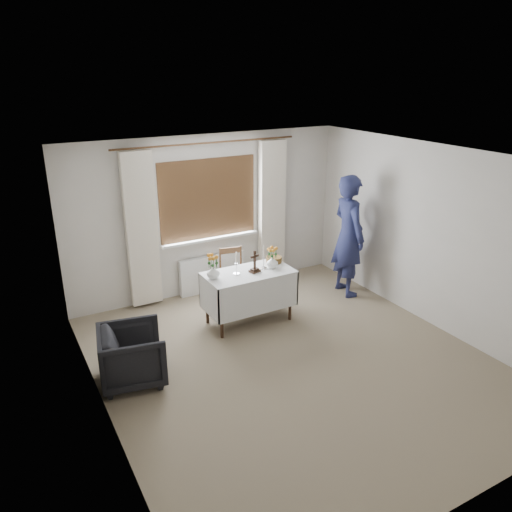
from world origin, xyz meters
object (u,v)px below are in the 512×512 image
at_px(altar_table, 249,297).
at_px(flower_vase_left, 213,272).
at_px(wooden_chair, 234,276).
at_px(armchair, 132,355).
at_px(person, 348,236).
at_px(wooden_cross, 255,261).
at_px(flower_vase_right, 272,262).

distance_m(altar_table, flower_vase_left, 0.71).
distance_m(wooden_chair, flower_vase_left, 1.01).
relative_size(altar_table, wooden_chair, 1.48).
xyz_separation_m(armchair, person, (3.68, 0.75, 0.63)).
height_order(altar_table, flower_vase_left, flower_vase_left).
bearing_deg(flower_vase_left, wooden_cross, -6.57).
distance_m(flower_vase_left, flower_vase_right, 0.89).
relative_size(altar_table, armchair, 1.70).
bearing_deg(wooden_cross, flower_vase_right, -10.23).
xyz_separation_m(altar_table, wooden_cross, (0.08, -0.04, 0.54)).
xyz_separation_m(wooden_chair, flower_vase_left, (-0.63, -0.66, 0.43)).
height_order(altar_table, wooden_chair, wooden_chair).
relative_size(wooden_chair, wooden_cross, 2.69).
bearing_deg(armchair, wooden_cross, -62.14).
height_order(armchair, flower_vase_right, flower_vase_right).
xyz_separation_m(wooden_cross, flower_vase_right, (0.29, 0.01, -0.07)).
bearing_deg(flower_vase_right, wooden_chair, 109.52).
height_order(wooden_chair, armchair, wooden_chair).
xyz_separation_m(person, wooden_cross, (-1.76, -0.16, -0.04)).
bearing_deg(flower_vase_right, armchair, -164.75).
xyz_separation_m(altar_table, person, (1.83, 0.12, 0.58)).
bearing_deg(wooden_cross, altar_table, 141.98).
bearing_deg(person, flower_vase_left, 99.51).
distance_m(armchair, person, 3.81).
height_order(person, flower_vase_right, person).
bearing_deg(wooden_cross, person, -7.46).
relative_size(wooden_chair, flower_vase_left, 4.57).
bearing_deg(wooden_chair, flower_vase_right, -60.00).
bearing_deg(armchair, flower_vase_right, -63.97).
distance_m(wooden_chair, person, 1.89).
xyz_separation_m(wooden_chair, armchair, (-1.96, -1.32, -0.09)).
xyz_separation_m(armchair, wooden_cross, (1.93, 0.59, 0.59)).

